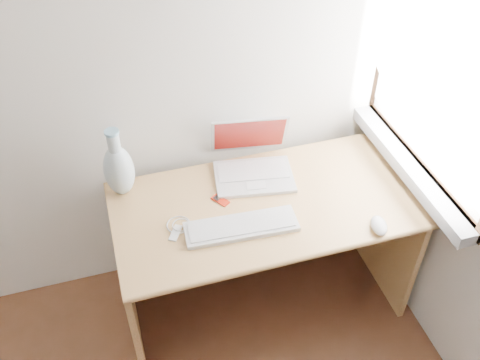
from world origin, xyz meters
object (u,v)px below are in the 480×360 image
object	(u,v)px
laptop	(251,163)
vase	(119,169)
external_keyboard	(241,226)
desk	(258,222)

from	to	relation	value
laptop	vase	size ratio (longest dim) A/B	1.16
external_keyboard	vase	size ratio (longest dim) A/B	1.42
desk	vase	xyz separation A→B (m)	(-0.59, 0.17, 0.34)
laptop	external_keyboard	distance (m)	0.37
vase	laptop	bearing A→B (deg)	-3.13
laptop	vase	xyz separation A→B (m)	(-0.59, 0.03, 0.08)
desk	vase	world-z (taller)	vase
desk	vase	distance (m)	0.70
desk	external_keyboard	world-z (taller)	external_keyboard
laptop	external_keyboard	size ratio (longest dim) A/B	0.82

